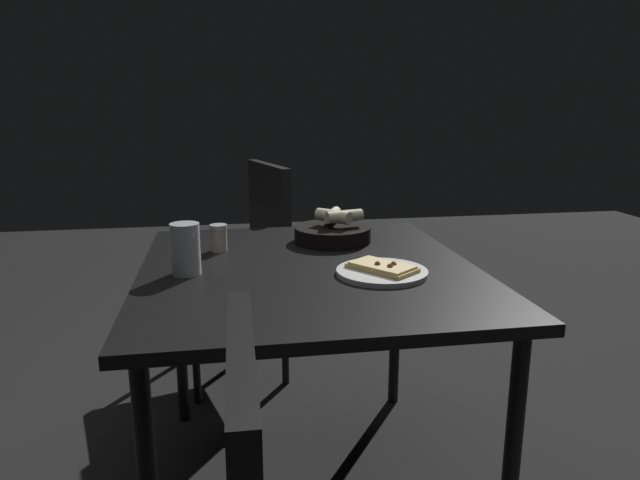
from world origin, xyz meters
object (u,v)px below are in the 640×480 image
(pizza_plate, at_px, (382,271))
(pepper_shaker, at_px, (219,239))
(beer_glass, at_px, (186,252))
(chair_far, at_px, (246,260))
(dining_table, at_px, (309,287))
(bread_basket, at_px, (333,232))

(pizza_plate, distance_m, pepper_shaker, 0.54)
(beer_glass, distance_m, chair_far, 0.92)
(pizza_plate, bearing_deg, dining_table, 57.34)
(pizza_plate, xyz_separation_m, chair_far, (0.95, 0.33, -0.22))
(dining_table, height_order, beer_glass, beer_glass)
(dining_table, relative_size, pizza_plate, 4.23)
(pizza_plate, relative_size, pepper_shaker, 2.95)
(dining_table, relative_size, beer_glass, 7.47)
(dining_table, bearing_deg, chair_far, 10.10)
(pizza_plate, height_order, pepper_shaker, pepper_shaker)
(chair_far, bearing_deg, pepper_shaker, 170.80)
(pizza_plate, bearing_deg, pepper_shaker, 52.77)
(dining_table, xyz_separation_m, pizza_plate, (-0.12, -0.18, 0.07))
(beer_glass, distance_m, pepper_shaker, 0.25)
(pepper_shaker, distance_m, chair_far, 0.68)
(beer_glass, bearing_deg, dining_table, -86.18)
(pepper_shaker, height_order, chair_far, chair_far)
(bread_basket, relative_size, chair_far, 0.28)
(pizza_plate, bearing_deg, chair_far, 19.18)
(bread_basket, xyz_separation_m, chair_far, (0.57, 0.27, -0.24))
(beer_glass, height_order, chair_far, chair_far)
(bread_basket, relative_size, pepper_shaker, 3.03)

